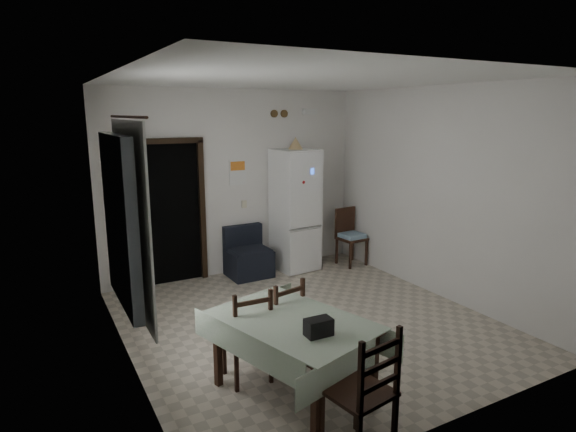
% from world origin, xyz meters
% --- Properties ---
extents(ground, '(4.50, 4.50, 0.00)m').
position_xyz_m(ground, '(0.00, 0.00, 0.00)').
color(ground, '#B6A994').
rests_on(ground, ground).
extents(ceiling, '(4.20, 4.50, 0.02)m').
position_xyz_m(ceiling, '(0.00, 0.00, 2.90)').
color(ceiling, white).
rests_on(ceiling, ground).
extents(wall_back, '(4.20, 0.02, 2.90)m').
position_xyz_m(wall_back, '(0.00, 2.25, 1.45)').
color(wall_back, silver).
rests_on(wall_back, ground).
extents(wall_front, '(4.20, 0.02, 2.90)m').
position_xyz_m(wall_front, '(0.00, -2.25, 1.45)').
color(wall_front, silver).
rests_on(wall_front, ground).
extents(wall_left, '(0.02, 4.50, 2.90)m').
position_xyz_m(wall_left, '(-2.10, 0.00, 1.45)').
color(wall_left, silver).
rests_on(wall_left, ground).
extents(wall_right, '(0.02, 4.50, 2.90)m').
position_xyz_m(wall_right, '(2.10, 0.00, 1.45)').
color(wall_right, silver).
rests_on(wall_right, ground).
extents(doorway, '(1.06, 0.52, 2.22)m').
position_xyz_m(doorway, '(-1.05, 2.45, 1.06)').
color(doorway, black).
rests_on(doorway, ground).
extents(window_recess, '(0.10, 1.20, 1.60)m').
position_xyz_m(window_recess, '(-2.15, -0.20, 1.55)').
color(window_recess, silver).
rests_on(window_recess, ground).
extents(curtain, '(0.02, 1.45, 1.85)m').
position_xyz_m(curtain, '(-2.04, -0.20, 1.55)').
color(curtain, beige).
rests_on(curtain, ground).
extents(curtain_rod, '(0.02, 1.60, 0.02)m').
position_xyz_m(curtain_rod, '(-2.03, -0.20, 2.50)').
color(curtain_rod, black).
rests_on(curtain_rod, ground).
extents(calendar, '(0.28, 0.02, 0.40)m').
position_xyz_m(calendar, '(0.05, 2.24, 1.62)').
color(calendar, white).
rests_on(calendar, ground).
extents(calendar_image, '(0.24, 0.01, 0.14)m').
position_xyz_m(calendar_image, '(0.05, 2.23, 1.72)').
color(calendar_image, orange).
rests_on(calendar_image, ground).
extents(light_switch, '(0.08, 0.02, 0.12)m').
position_xyz_m(light_switch, '(0.15, 2.24, 1.10)').
color(light_switch, beige).
rests_on(light_switch, ground).
extents(vent_left, '(0.12, 0.03, 0.12)m').
position_xyz_m(vent_left, '(0.70, 2.23, 2.52)').
color(vent_left, brown).
rests_on(vent_left, ground).
extents(vent_right, '(0.12, 0.03, 0.12)m').
position_xyz_m(vent_right, '(0.88, 2.23, 2.52)').
color(vent_right, brown).
rests_on(vent_right, ground).
extents(emergency_light, '(0.25, 0.07, 0.09)m').
position_xyz_m(emergency_light, '(1.35, 2.21, 2.55)').
color(emergency_light, white).
rests_on(emergency_light, ground).
extents(fridge, '(0.68, 0.68, 1.97)m').
position_xyz_m(fridge, '(0.92, 1.93, 0.98)').
color(fridge, white).
rests_on(fridge, ground).
extents(tan_cone, '(0.26, 0.26, 0.19)m').
position_xyz_m(tan_cone, '(0.93, 1.94, 2.06)').
color(tan_cone, tan).
rests_on(tan_cone, fridge).
extents(navy_seat, '(0.66, 0.64, 0.78)m').
position_xyz_m(navy_seat, '(0.08, 1.93, 0.39)').
color(navy_seat, black).
rests_on(navy_seat, ground).
extents(corner_chair, '(0.45, 0.45, 0.96)m').
position_xyz_m(corner_chair, '(1.85, 1.63, 0.48)').
color(corner_chair, black).
rests_on(corner_chair, ground).
extents(dining_table, '(1.30, 1.64, 0.75)m').
position_xyz_m(dining_table, '(-0.93, -1.28, 0.37)').
color(dining_table, '#A3B59B').
rests_on(dining_table, ground).
extents(black_bag, '(0.23, 0.14, 0.14)m').
position_xyz_m(black_bag, '(-0.90, -1.65, 0.82)').
color(black_bag, black).
rests_on(black_bag, dining_table).
extents(dining_chair_far_left, '(0.42, 0.42, 0.95)m').
position_xyz_m(dining_chair_far_left, '(-1.17, -0.81, 0.47)').
color(dining_chair_far_left, black).
rests_on(dining_chair_far_left, ground).
extents(dining_chair_far_right, '(0.47, 0.47, 0.93)m').
position_xyz_m(dining_chair_far_right, '(-0.77, -0.71, 0.47)').
color(dining_chair_far_right, black).
rests_on(dining_chair_far_right, ground).
extents(dining_chair_near_head, '(0.52, 0.52, 1.05)m').
position_xyz_m(dining_chair_near_head, '(-0.87, -2.17, 0.52)').
color(dining_chair_near_head, black).
rests_on(dining_chair_near_head, ground).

